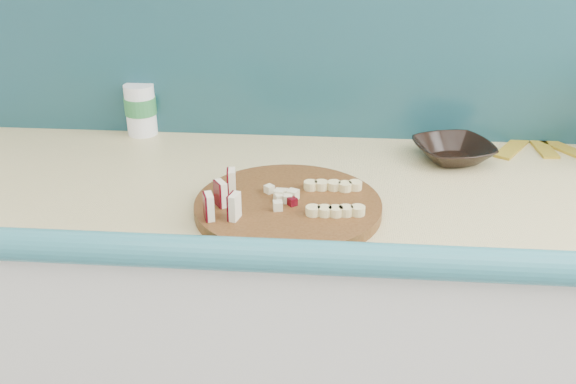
% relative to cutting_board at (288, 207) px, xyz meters
% --- Properties ---
extents(kitchen_counter, '(2.20, 0.63, 0.91)m').
position_rel_cutting_board_xyz_m(kitchen_counter, '(0.27, 0.14, -0.46)').
color(kitchen_counter, white).
rests_on(kitchen_counter, ground).
extents(backsplash, '(2.20, 0.02, 0.50)m').
position_rel_cutting_board_xyz_m(backsplash, '(0.27, 0.42, 0.24)').
color(backsplash, teal).
rests_on(backsplash, kitchen_counter).
extents(cutting_board, '(0.38, 0.38, 0.02)m').
position_rel_cutting_board_xyz_m(cutting_board, '(0.00, 0.00, 0.00)').
color(cutting_board, '#40220D').
rests_on(cutting_board, kitchen_counter).
extents(apple_wedges, '(0.06, 0.14, 0.05)m').
position_rel_cutting_board_xyz_m(apple_wedges, '(-0.12, -0.04, 0.04)').
color(apple_wedges, '#F9EAC7').
rests_on(apple_wedges, cutting_board).
extents(apple_chunks, '(0.05, 0.06, 0.02)m').
position_rel_cutting_board_xyz_m(apple_chunks, '(-0.02, -0.00, 0.02)').
color(apple_chunks, beige).
rests_on(apple_chunks, cutting_board).
extents(banana_slices, '(0.12, 0.14, 0.02)m').
position_rel_cutting_board_xyz_m(banana_slices, '(0.09, 0.01, 0.02)').
color(banana_slices, beige).
rests_on(banana_slices, cutting_board).
extents(brown_bowl, '(0.22, 0.22, 0.04)m').
position_rel_cutting_board_xyz_m(brown_bowl, '(0.35, 0.29, 0.01)').
color(brown_bowl, black).
rests_on(brown_bowl, kitchen_counter).
extents(canister, '(0.08, 0.08, 0.13)m').
position_rel_cutting_board_xyz_m(canister, '(-0.40, 0.40, 0.06)').
color(canister, white).
rests_on(canister, kitchen_counter).
extents(banana_peel, '(0.25, 0.21, 0.01)m').
position_rel_cutting_board_xyz_m(banana_peel, '(0.57, 0.38, -0.01)').
color(banana_peel, yellow).
rests_on(banana_peel, kitchen_counter).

